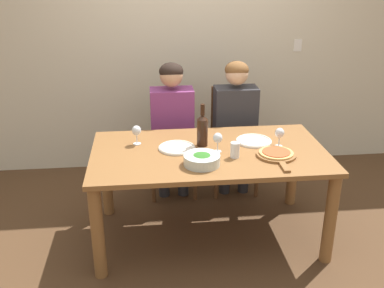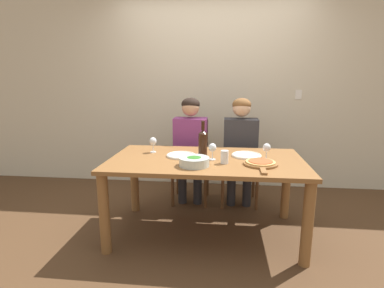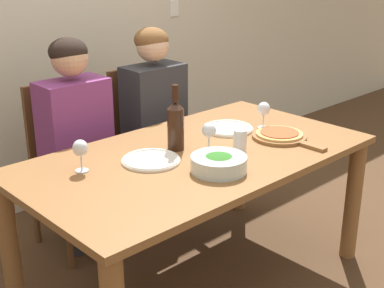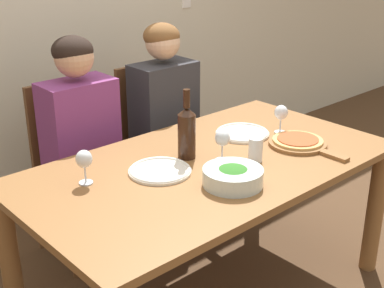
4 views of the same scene
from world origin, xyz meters
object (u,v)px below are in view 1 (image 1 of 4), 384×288
Objects in this scene: chair_left at (172,137)px; wine_glass_left at (137,131)px; dinner_plate_right at (254,141)px; pizza_on_board at (276,154)px; water_tumbler at (235,150)px; broccoli_bowl at (202,160)px; chair_right at (232,135)px; wine_glass_centre at (218,139)px; wine_bottle at (202,129)px; person_woman at (172,118)px; dinner_plate_left at (177,148)px; wine_glass_right at (280,134)px; person_man at (236,116)px.

chair_left reaches higher than wine_glass_left.
pizza_on_board is at bearing -71.10° from dinner_plate_right.
water_tumbler is at bearing -24.63° from wine_glass_left.
chair_left is 3.78× the size of broccoli_bowl.
wine_glass_left reaches higher than water_tumbler.
chair_right reaches higher than wine_glass_left.
wine_glass_centre reaches higher than pizza_on_board.
wine_glass_centre is (0.14, 0.21, 0.07)m from broccoli_bowl.
person_woman is at bearing 107.01° from wine_bottle.
chair_left is 2.92× the size of wine_bottle.
dinner_plate_left is (-0.01, -0.67, -0.00)m from person_woman.
chair_left reaches higher than water_tumbler.
chair_right is 6.39× the size of wine_glass_right.
wine_bottle is 0.36m from broccoli_bowl.
wine_glass_left is at bearing 136.87° from broccoli_bowl.
wine_bottle reaches higher than wine_glass_right.
chair_right reaches higher than water_tumbler.
chair_right is 8.49× the size of water_tumbler.
dinner_plate_right is 0.22m from wine_glass_right.
wine_glass_right reaches higher than dinner_plate_left.
wine_glass_right reaches higher than dinner_plate_right.
wine_bottle is 0.58m from wine_glass_right.
dinner_plate_right is (0.03, -0.59, -0.00)m from person_man.
broccoli_bowl is at bearing -141.04° from dinner_plate_right.
wine_glass_centre is at bearing -19.98° from wine_glass_left.
dinner_plate_left is 1.85× the size of wine_glass_centre.
wine_bottle reaches higher than dinner_plate_right.
dinner_plate_left is 1.85× the size of wine_glass_left.
wine_glass_left is at bearing 155.37° from water_tumbler.
broccoli_bowl is at bearing -63.02° from dinner_plate_left.
wine_glass_left is at bearing -143.39° from chair_right.
chair_left reaches higher than dinner_plate_left.
water_tumbler is at bearing -127.18° from dinner_plate_right.
wine_bottle is at bearing -9.06° from wine_glass_left.
chair_left is at bearing 180.00° from chair_right.
chair_right is at bearing 90.00° from person_man.
wine_glass_centre reaches higher than dinner_plate_right.
person_woman is at bearing 89.28° from dinner_plate_left.
person_woman is (-0.00, -0.11, 0.23)m from chair_left.
wine_glass_centre is at bearing -152.49° from dinner_plate_right.
dinner_plate_right is 1.85× the size of wine_glass_left.
wine_glass_centre is 0.16m from water_tumbler.
dinner_plate_right is 2.45× the size of water_tumbler.
person_man is 10.94× the size of water_tumbler.
person_man is 8.23× the size of wine_glass_centre.
wine_glass_left reaches higher than pizza_on_board.
water_tumbler is (-0.37, -0.16, -0.05)m from wine_glass_right.
dinner_plate_right is at bearing -49.66° from chair_left.
person_woman is 3.76× the size of wine_bottle.
person_man reaches higher than water_tumbler.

